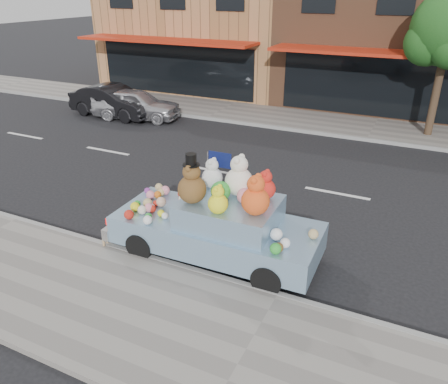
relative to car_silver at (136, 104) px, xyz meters
The scene contains 10 objects.
ground 10.26m from the car_silver, 21.92° to the right, with size 120.00×120.00×0.00m, color black.
near_sidewalk 14.04m from the car_silver, 47.39° to the right, with size 60.00×3.00×0.12m, color gray.
far_sidewalk 9.88m from the car_silver, 15.75° to the left, with size 60.00×3.00×0.12m, color gray.
near_kerb 12.97m from the car_silver, 42.89° to the right, with size 60.00×0.12×0.13m, color gray.
far_kerb 9.59m from the car_silver, ahead, with size 60.00×0.12×0.13m, color gray.
storefront_left 8.70m from the car_silver, 93.54° to the left, with size 10.00×9.80×7.30m.
storefront_mid 12.87m from the car_silver, 40.64° to the left, with size 10.00×9.80×7.30m.
car_silver is the anchor object (origin of this frame).
car_dark 1.13m from the car_silver, behind, with size 1.42×4.07×1.34m, color black.
art_car 11.22m from the car_silver, 45.50° to the right, with size 4.52×1.86×2.37m.
Camera 1 is at (1.88, -11.23, 5.23)m, focal length 35.00 mm.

